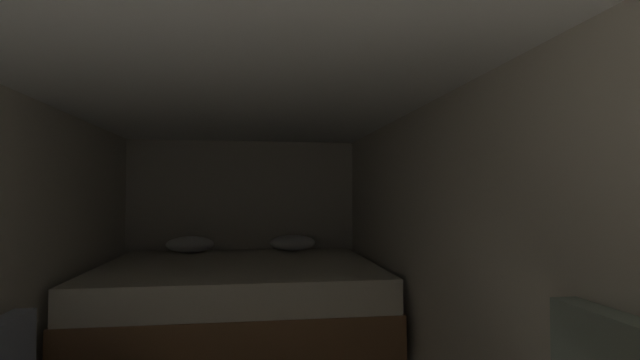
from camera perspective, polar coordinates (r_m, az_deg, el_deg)
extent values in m
cube|color=beige|center=(5.35, -9.58, -5.67)|extent=(2.65, 0.05, 1.95)
cube|color=beige|center=(2.83, 16.70, -9.09)|extent=(0.05, 5.52, 1.95)
cube|color=white|center=(2.63, -10.87, 12.28)|extent=(2.65, 5.52, 0.05)
cube|color=brown|center=(4.37, -9.97, -16.44)|extent=(2.43, 2.06, 0.46)
cube|color=beige|center=(4.29, -9.95, -11.79)|extent=(2.39, 2.02, 0.26)
ellipsoid|color=white|center=(5.11, -15.87, -7.71)|extent=(0.50, 0.34, 0.17)
ellipsoid|color=white|center=(5.08, -3.43, -7.80)|extent=(0.50, 0.34, 0.17)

